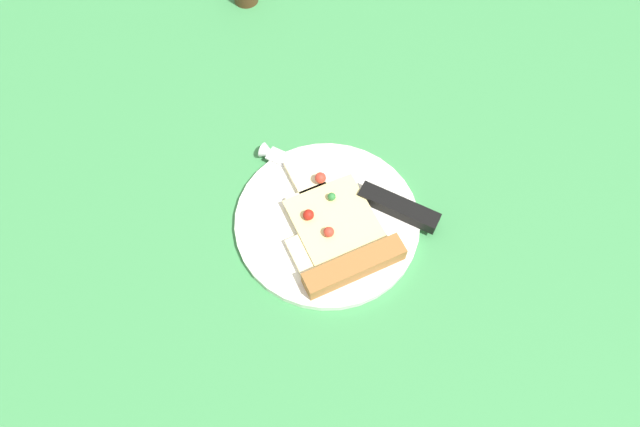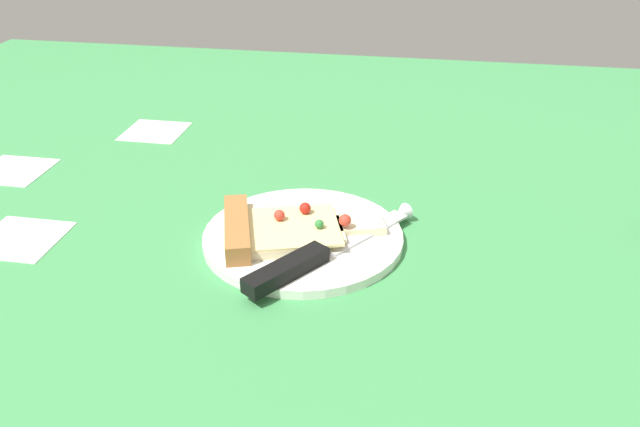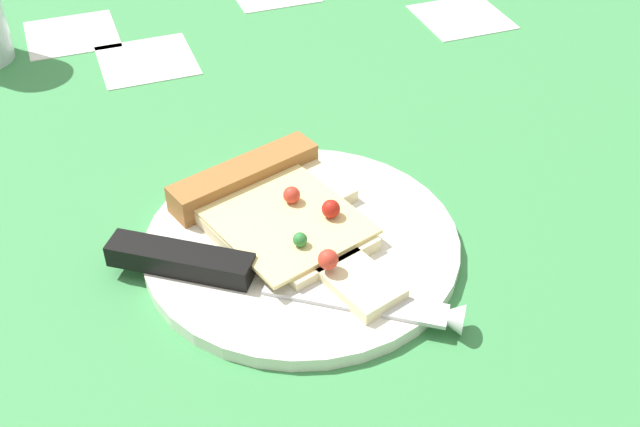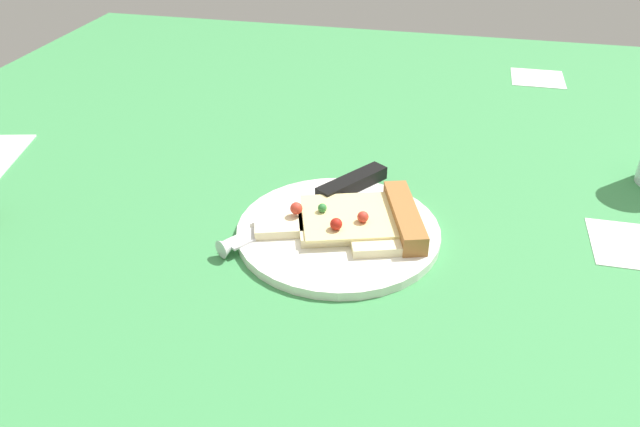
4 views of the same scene
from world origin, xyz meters
The scene contains 4 objects.
ground_plane centered at (0.03, 0.01, -1.50)cm, with size 157.51×157.51×3.00cm.
plate centered at (-6.91, -0.78, 0.51)cm, with size 22.24×22.24×1.03cm, color white.
pizza_slice centered at (-4.49, -0.02, 1.84)cm, with size 18.95×13.83×2.66cm.
knife centered at (-9.61, 4.08, 1.63)cm, with size 15.51×20.85×2.45cm.
Camera 4 is at (3.62, -55.87, 38.58)cm, focal length 34.67 mm.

